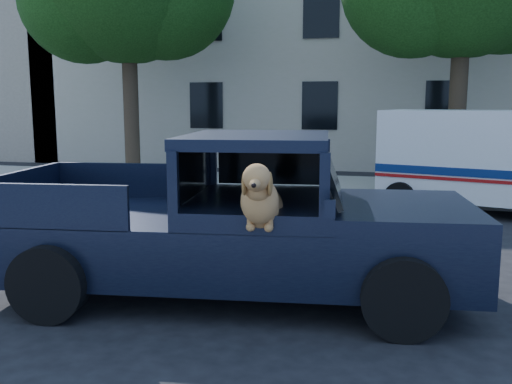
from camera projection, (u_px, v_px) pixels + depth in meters
ground at (88, 302)px, 6.75m from camera, size 120.00×120.00×0.00m
far_sidewalk at (262, 185)px, 15.57m from camera, size 60.00×4.00×0.15m
lane_stripes at (301, 243)px, 9.55m from camera, size 21.60×0.14×0.01m
building_main at (385, 43)px, 21.18m from camera, size 26.00×6.00×9.00m
pickup_truck at (228, 243)px, 6.87m from camera, size 5.71×3.02×1.97m
mail_truck at (473, 168)px, 12.16m from camera, size 4.29×2.91×2.16m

